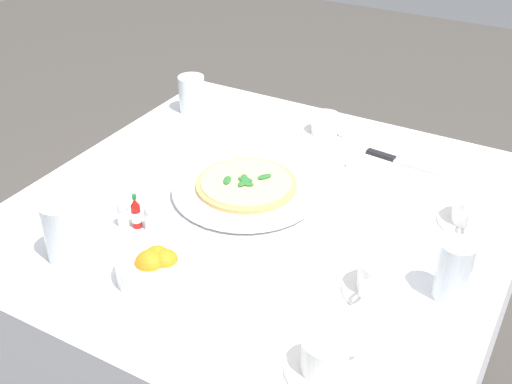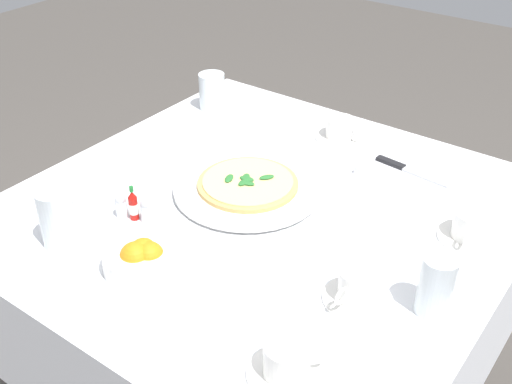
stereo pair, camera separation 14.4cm
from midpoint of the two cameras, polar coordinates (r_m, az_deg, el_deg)
name	(u,v)px [view 2 (the right image)]	position (r m, az deg, el deg)	size (l,w,h in m)	color
dining_table	(264,255)	(1.51, 3.47, -5.79)	(1.07, 1.07, 0.75)	white
pizza_plate	(248,188)	(1.47, 2.06, 0.27)	(0.35, 0.35, 0.02)	white
pizza	(248,183)	(1.47, 2.07, 0.73)	(0.24, 0.24, 0.02)	#DBAD60
coffee_cup_right_edge	(358,287)	(1.19, 12.68, -8.50)	(0.13, 0.13, 0.07)	white
coffee_cup_near_left	(340,130)	(1.72, 9.99, 5.47)	(0.13, 0.13, 0.06)	white
coffee_cup_center_back	(287,362)	(1.04, 6.92, -15.10)	(0.13, 0.13, 0.07)	white
coffee_cup_far_right	(471,227)	(1.41, 21.56, -3.05)	(0.13, 0.13, 0.06)	white
water_glass_far_left	(212,93)	(1.86, -1.74, 8.84)	(0.08, 0.08, 0.11)	white
water_glass_left_edge	(436,288)	(1.19, 19.30, -8.26)	(0.06, 0.06, 0.12)	white
water_glass_near_right	(59,221)	(1.33, -14.41, -2.66)	(0.07, 0.07, 0.13)	white
napkin_folded	(407,175)	(1.59, 15.98, 1.44)	(0.23, 0.14, 0.02)	white
dinner_knife	(409,170)	(1.58, 16.14, 1.84)	(0.20, 0.04, 0.01)	silver
citrus_bowl	(142,257)	(1.24, -7.01, -5.98)	(0.15, 0.15, 0.07)	white
hot_sauce_bottle	(133,206)	(1.38, -8.07, -1.32)	(0.02, 0.02, 0.08)	#B7140F
salt_shaker	(146,211)	(1.38, -6.91, -1.83)	(0.03, 0.03, 0.06)	white
pepper_shaker	(121,207)	(1.40, -9.16, -1.42)	(0.03, 0.03, 0.06)	white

